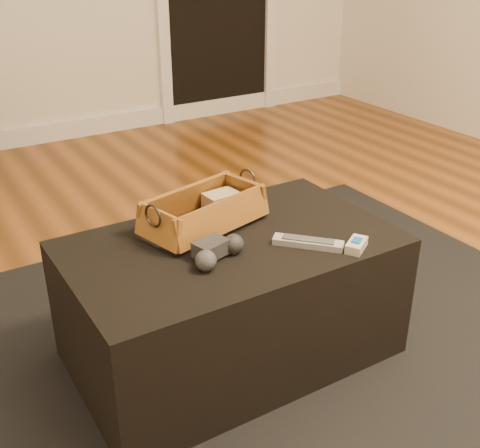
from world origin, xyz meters
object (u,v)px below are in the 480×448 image
tv_remote (203,223)px  silver_remote (308,242)px  game_controller (216,251)px  wicker_basket (204,213)px  cream_gadget (356,245)px  ottoman (231,299)px

tv_remote → silver_remote: 0.34m
game_controller → tv_remote: bearing=73.0°
tv_remote → wicker_basket: 0.03m
silver_remote → cream_gadget: (0.11, -0.09, 0.00)m
game_controller → cream_gadget: game_controller is taller
ottoman → wicker_basket: size_ratio=2.27×
ottoman → tv_remote: 0.26m
tv_remote → cream_gadget: 0.48m
ottoman → game_controller: size_ratio=5.17×
cream_gadget → ottoman: bearing=139.9°
silver_remote → ottoman: bearing=140.4°
ottoman → silver_remote: bearing=-39.6°
silver_remote → cream_gadget: size_ratio=1.86×
wicker_basket → cream_gadget: size_ratio=4.40×
game_controller → cream_gadget: size_ratio=1.93×
game_controller → silver_remote: 0.28m
ottoman → game_controller: bearing=-140.2°
ottoman → silver_remote: 0.32m
ottoman → wicker_basket: wicker_basket is taller
wicker_basket → game_controller: (-0.07, -0.21, -0.02)m
cream_gadget → wicker_basket: bearing=129.8°
wicker_basket → cream_gadget: 0.48m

